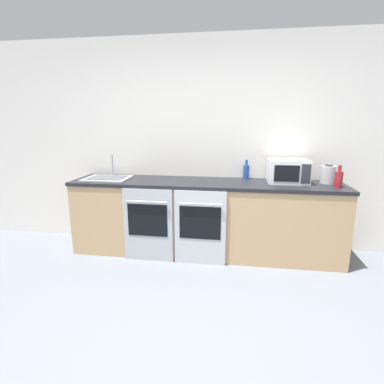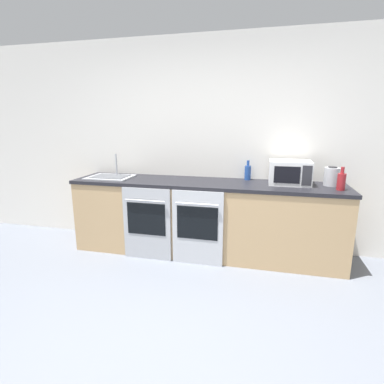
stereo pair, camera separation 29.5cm
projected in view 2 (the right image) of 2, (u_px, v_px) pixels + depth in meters
ground_plane at (151, 365)px, 2.00m from camera, size 16.00×16.00×0.00m
wall_back at (211, 145)px, 3.77m from camera, size 10.00×0.06×2.60m
counter_back at (205, 218)px, 3.63m from camera, size 3.19×0.66×0.89m
oven_left at (147, 224)px, 3.46m from camera, size 0.57×0.06×0.85m
oven_right at (197, 228)px, 3.32m from camera, size 0.57×0.06×0.85m
microwave at (290, 172)px, 3.36m from camera, size 0.45×0.35×0.27m
bottle_red at (341, 181)px, 3.07m from camera, size 0.08×0.08×0.24m
bottle_blue at (248, 172)px, 3.63m from camera, size 0.08×0.08×0.24m
kettle at (332, 177)px, 3.29m from camera, size 0.17×0.17×0.21m
sink at (111, 176)px, 3.78m from camera, size 0.54×0.43×0.28m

